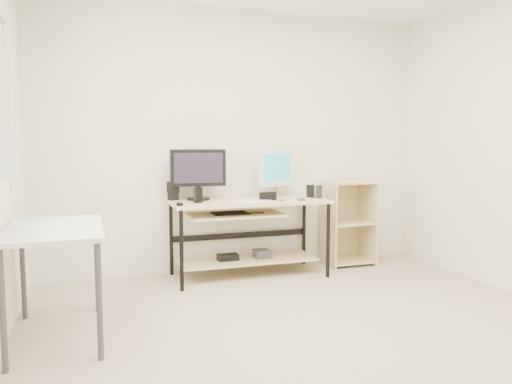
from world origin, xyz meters
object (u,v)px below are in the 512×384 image
object	(u,v)px
side_table	(55,239)
black_monitor	(198,171)
desk	(246,222)
audio_controller	(198,195)
shelf_unit	(346,222)
white_imac	(277,169)

from	to	relation	value
side_table	black_monitor	distance (m)	1.75
desk	side_table	bearing A→B (deg)	-147.35
desk	black_monitor	distance (m)	0.67
desk	audio_controller	size ratio (longest dim) A/B	10.61
side_table	shelf_unit	xyz separation A→B (m)	(2.83, 1.22, -0.22)
black_monitor	white_imac	distance (m)	0.82
side_table	shelf_unit	bearing A→B (deg)	23.33
side_table	white_imac	size ratio (longest dim) A/B	2.03
desk	black_monitor	bearing A→B (deg)	161.89
shelf_unit	white_imac	world-z (taller)	white_imac
side_table	audio_controller	distance (m)	1.53
audio_controller	shelf_unit	bearing A→B (deg)	-8.83
black_monitor	shelf_unit	bearing A→B (deg)	6.58
shelf_unit	audio_controller	bearing A→B (deg)	-171.70
audio_controller	side_table	bearing A→B (deg)	-157.15
white_imac	audio_controller	distance (m)	0.93
black_monitor	audio_controller	size ratio (longest dim) A/B	3.77
shelf_unit	desk	bearing A→B (deg)	-172.23
white_imac	black_monitor	bearing A→B (deg)	159.23
shelf_unit	black_monitor	world-z (taller)	black_monitor
black_monitor	white_imac	xyz separation A→B (m)	(0.82, 0.03, 0.01)
shelf_unit	audio_controller	world-z (taller)	shelf_unit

